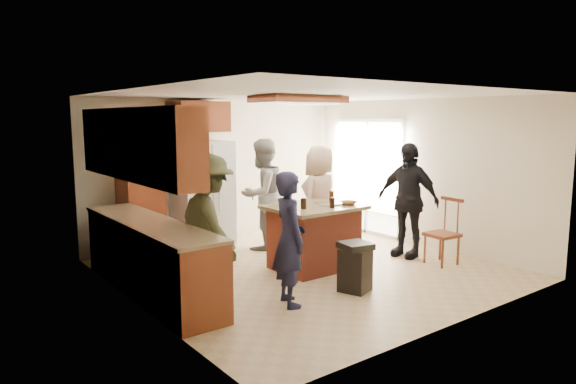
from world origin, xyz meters
TOP-DOWN VIEW (x-y plane):
  - room_shell at (4.37, 1.64)m, footprint 8.00×5.20m
  - person_front_left at (-1.06, -0.97)m, footprint 0.58×0.68m
  - person_behind_left at (0.17, 1.39)m, footprint 1.01×0.76m
  - person_behind_right at (0.79, 0.65)m, footprint 0.99×0.81m
  - person_side_right at (1.73, -0.38)m, footprint 0.71×1.13m
  - person_counter at (-1.66, -0.12)m, footprint 0.57×1.16m
  - left_cabinetry at (-2.24, 0.40)m, footprint 0.64×3.00m
  - back_wall_units at (-1.33, 2.20)m, footprint 1.80×0.60m
  - refrigerator at (-0.55, 2.12)m, footprint 0.90×0.76m
  - kitchen_island at (0.12, -0.01)m, footprint 1.28×1.03m
  - island_items at (0.30, -0.10)m, footprint 0.91×0.72m
  - trash_bin at (-0.11, -1.09)m, footprint 0.43×0.43m
  - spindle_chair at (1.81, -1.01)m, footprint 0.45×0.45m

SIDE VIEW (x-z plane):
  - trash_bin at x=-0.11m, z-range 0.00..0.63m
  - spindle_chair at x=1.81m, z-range -0.04..0.95m
  - kitchen_island at x=0.12m, z-range 0.01..0.94m
  - person_front_left at x=-1.06m, z-range 0.00..1.58m
  - room_shell at x=4.37m, z-range -1.63..3.37m
  - person_behind_right at x=0.79m, z-range 0.00..1.74m
  - person_counter at x=-1.66m, z-range 0.00..1.76m
  - refrigerator at x=-0.55m, z-range 0.00..1.80m
  - person_side_right at x=1.73m, z-range 0.00..1.81m
  - person_behind_left at x=0.17m, z-range 0.00..1.85m
  - left_cabinetry at x=-2.24m, z-range -0.19..2.11m
  - island_items at x=0.30m, z-range 0.90..1.05m
  - back_wall_units at x=-1.33m, z-range 0.15..2.60m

